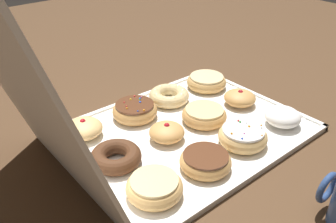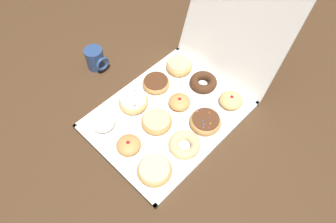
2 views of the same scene
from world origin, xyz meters
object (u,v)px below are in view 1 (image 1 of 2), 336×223
object	(u,v)px
glazed_ring_donut_4	(204,115)
glazed_ring_donut_9	(154,187)
cruller_donut_5	(169,96)
powdered_filled_donut_0	(283,117)
glazed_ring_donut_2	(206,82)
donut_box	(186,131)
sprinkle_donut_3	(243,136)
chocolate_cake_ring_donut_10	(117,157)
chocolate_frosted_donut_6	(205,161)
jelly_filled_donut_7	(168,133)
sprinkle_donut_8	(135,110)
jelly_filled_donut_1	(240,98)
jelly_filled_donut_11	(84,128)

from	to	relation	value
glazed_ring_donut_4	glazed_ring_donut_9	world-z (taller)	glazed_ring_donut_9
glazed_ring_donut_4	cruller_donut_5	distance (m)	0.14
powdered_filled_donut_0	glazed_ring_donut_2	xyz separation A→B (m)	(0.27, 0.00, -0.00)
donut_box	powdered_filled_donut_0	xyz separation A→B (m)	(-0.14, -0.21, 0.03)
sprinkle_donut_3	glazed_ring_donut_4	distance (m)	0.13
cruller_donut_5	chocolate_cake_ring_donut_10	bearing A→B (deg)	118.10
donut_box	chocolate_frosted_donut_6	distance (m)	0.15
chocolate_frosted_donut_6	glazed_ring_donut_9	xyz separation A→B (m)	(0.00, 0.13, 0.00)
glazed_ring_donut_2	glazed_ring_donut_9	distance (m)	0.48
glazed_ring_donut_9	chocolate_cake_ring_donut_10	size ratio (longest dim) A/B	1.00
jelly_filled_donut_7	glazed_ring_donut_2	bearing A→B (deg)	-62.67
sprinkle_donut_8	chocolate_cake_ring_donut_10	xyz separation A→B (m)	(-0.13, 0.14, -0.00)
cruller_donut_5	sprinkle_donut_8	bearing A→B (deg)	94.04
jelly_filled_donut_1	chocolate_frosted_donut_6	world-z (taller)	jelly_filled_donut_1
sprinkle_donut_8	glazed_ring_donut_4	bearing A→B (deg)	-136.00
jelly_filled_donut_11	glazed_ring_donut_2	bearing A→B (deg)	-90.73
donut_box	glazed_ring_donut_4	bearing A→B (deg)	-88.70
sprinkle_donut_3	glazed_ring_donut_9	distance (m)	0.26
glazed_ring_donut_9	jelly_filled_donut_11	world-z (taller)	jelly_filled_donut_11
jelly_filled_donut_11	chocolate_cake_ring_donut_10	bearing A→B (deg)	-179.25
cruller_donut_5	jelly_filled_donut_11	size ratio (longest dim) A/B	1.25
glazed_ring_donut_2	glazed_ring_donut_4	bearing A→B (deg)	132.91
jelly_filled_donut_7	jelly_filled_donut_11	bearing A→B (deg)	45.38
cruller_donut_5	chocolate_cake_ring_donut_10	world-z (taller)	cruller_donut_5
sprinkle_donut_3	cruller_donut_5	world-z (taller)	sprinkle_donut_3
chocolate_frosted_donut_6	jelly_filled_donut_7	size ratio (longest dim) A/B	1.31
donut_box	jelly_filled_donut_1	xyz separation A→B (m)	(-0.00, -0.20, 0.03)
donut_box	glazed_ring_donut_9	bearing A→B (deg)	123.02
powdered_filled_donut_0	sprinkle_donut_8	bearing A→B (deg)	44.91
sprinkle_donut_3	cruller_donut_5	size ratio (longest dim) A/B	1.01
sprinkle_donut_3	glazed_ring_donut_2	bearing A→B (deg)	-28.65
sprinkle_donut_3	chocolate_frosted_donut_6	bearing A→B (deg)	93.19
chocolate_frosted_donut_6	jelly_filled_donut_11	size ratio (longest dim) A/B	1.23
chocolate_cake_ring_donut_10	jelly_filled_donut_11	xyz separation A→B (m)	(0.14, 0.00, 0.00)
powdered_filled_donut_0	jelly_filled_donut_1	xyz separation A→B (m)	(0.14, 0.00, -0.00)
donut_box	glazed_ring_donut_4	size ratio (longest dim) A/B	4.97
donut_box	glazed_ring_donut_9	size ratio (longest dim) A/B	5.13
glazed_ring_donut_9	glazed_ring_donut_2	bearing A→B (deg)	-56.96
powdered_filled_donut_0	donut_box	bearing A→B (deg)	56.22
glazed_ring_donut_4	jelly_filled_donut_7	bearing A→B (deg)	92.68
cruller_donut_5	donut_box	bearing A→B (deg)	156.04
sprinkle_donut_3	jelly_filled_donut_11	bearing A→B (deg)	45.26
chocolate_cake_ring_donut_10	jelly_filled_donut_1	bearing A→B (deg)	-89.87
jelly_filled_donut_1	jelly_filled_donut_7	distance (m)	0.26
cruller_donut_5	jelly_filled_donut_7	size ratio (longest dim) A/B	1.34
chocolate_cake_ring_donut_10	cruller_donut_5	bearing A→B (deg)	-61.90
glazed_ring_donut_9	sprinkle_donut_8	bearing A→B (deg)	-28.09
donut_box	jelly_filled_donut_11	bearing A→B (deg)	56.14
cruller_donut_5	jelly_filled_donut_7	world-z (taller)	jelly_filled_donut_7
chocolate_frosted_donut_6	glazed_ring_donut_9	world-z (taller)	glazed_ring_donut_9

